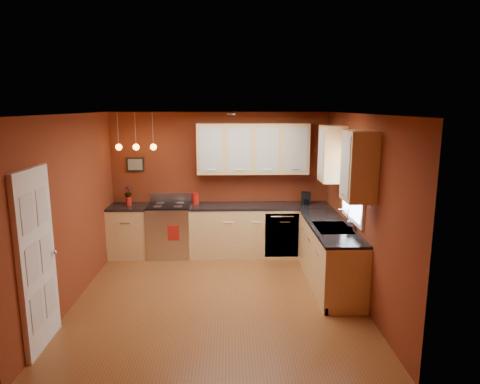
{
  "coord_description": "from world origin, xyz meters",
  "views": [
    {
      "loc": [
        0.16,
        -5.75,
        2.7
      ],
      "look_at": [
        0.34,
        1.0,
        1.34
      ],
      "focal_mm": 32.0,
      "sensor_mm": 36.0,
      "label": 1
    }
  ],
  "objects_px": {
    "sink": "(333,229)",
    "coffee_maker": "(306,199)",
    "soap_pump": "(350,223)",
    "red_canister": "(195,198)",
    "gas_range": "(170,230)"
  },
  "relations": [
    {
      "from": "gas_range",
      "to": "soap_pump",
      "type": "xyz_separation_m",
      "value": [
        2.84,
        -1.61,
        0.55
      ]
    },
    {
      "from": "gas_range",
      "to": "red_canister",
      "type": "bearing_deg",
      "value": 11.96
    },
    {
      "from": "sink",
      "to": "coffee_maker",
      "type": "distance_m",
      "value": 1.54
    },
    {
      "from": "coffee_maker",
      "to": "soap_pump",
      "type": "relative_size",
      "value": 1.23
    },
    {
      "from": "sink",
      "to": "red_canister",
      "type": "xyz_separation_m",
      "value": [
        -2.15,
        1.6,
        0.13
      ]
    },
    {
      "from": "sink",
      "to": "red_canister",
      "type": "height_order",
      "value": "sink"
    },
    {
      "from": "gas_range",
      "to": "soap_pump",
      "type": "relative_size",
      "value": 5.97
    },
    {
      "from": "sink",
      "to": "coffee_maker",
      "type": "relative_size",
      "value": 3.06
    },
    {
      "from": "sink",
      "to": "soap_pump",
      "type": "height_order",
      "value": "sink"
    },
    {
      "from": "coffee_maker",
      "to": "soap_pump",
      "type": "bearing_deg",
      "value": -74.93
    },
    {
      "from": "sink",
      "to": "soap_pump",
      "type": "xyz_separation_m",
      "value": [
        0.22,
        -0.11,
        0.12
      ]
    },
    {
      "from": "sink",
      "to": "soap_pump",
      "type": "relative_size",
      "value": 3.76
    },
    {
      "from": "gas_range",
      "to": "sink",
      "type": "xyz_separation_m",
      "value": [
        2.62,
        -1.5,
        0.43
      ]
    },
    {
      "from": "soap_pump",
      "to": "red_canister",
      "type": "bearing_deg",
      "value": 144.19
    },
    {
      "from": "gas_range",
      "to": "coffee_maker",
      "type": "height_order",
      "value": "coffee_maker"
    }
  ]
}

